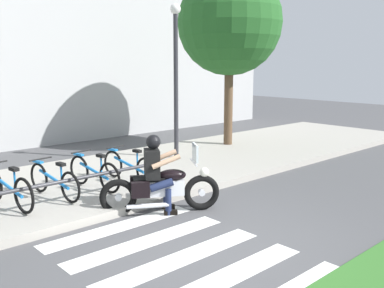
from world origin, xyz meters
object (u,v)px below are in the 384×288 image
object	(u,v)px
bicycle_3	(94,172)
bicycle_4	(129,166)
rider	(157,168)
tree_near_rack	(230,23)
bike_rack	(67,182)
bicycle_1	(8,188)
street_lamp	(176,68)
bicycle_2	(54,181)
motorcycle	(161,188)

from	to	relation	value
bicycle_3	bicycle_4	distance (m)	0.86
rider	tree_near_rack	world-z (taller)	tree_near_rack
bike_rack	tree_near_rack	size ratio (longest dim) A/B	0.73
bicycle_3	bike_rack	xyz separation A→B (m)	(-0.86, -0.55, 0.07)
bicycle_1	street_lamp	bearing A→B (deg)	13.43
bicycle_1	bike_rack	bearing A→B (deg)	-32.75
bicycle_1	bicycle_2	xyz separation A→B (m)	(0.86, 0.00, -0.02)
rider	bike_rack	world-z (taller)	rider
bicycle_2	bike_rack	bearing A→B (deg)	-89.93
bicycle_3	bicycle_1	bearing A→B (deg)	-180.00
rider	bicycle_1	distance (m)	2.68
bicycle_3	bicycle_2	bearing A→B (deg)	179.94
bicycle_2	bicycle_4	bearing A→B (deg)	-0.01
bicycle_4	street_lamp	xyz separation A→B (m)	(2.35, 1.18, 2.07)
bicycle_2	bike_rack	distance (m)	0.56
bicycle_1	bicycle_2	bearing A→B (deg)	0.07
motorcycle	rider	size ratio (longest dim) A/B	1.33
rider	bicycle_3	size ratio (longest dim) A/B	0.90
bicycle_1	tree_near_rack	distance (m)	8.31
bicycle_1	bicycle_4	size ratio (longest dim) A/B	1.03
rider	bicycle_1	xyz separation A→B (m)	(-2.06, 1.68, -0.33)
bicycle_3	motorcycle	bearing A→B (deg)	-76.78
rider	bicycle_2	bearing A→B (deg)	125.63
bicycle_4	tree_near_rack	distance (m)	6.12
tree_near_rack	rider	bearing A→B (deg)	-148.73
motorcycle	bicycle_4	xyz separation A→B (m)	(0.46, 1.72, 0.02)
tree_near_rack	motorcycle	bearing A→B (deg)	-148.09
motorcycle	bicycle_2	distance (m)	2.13
bicycle_3	tree_near_rack	bearing A→B (deg)	15.47
bicycle_1	bike_rack	world-z (taller)	bicycle_1
bicycle_2	street_lamp	world-z (taller)	street_lamp
rider	motorcycle	bearing A→B (deg)	-34.00
rider	bicycle_4	distance (m)	1.79
bicycle_3	rider	bearing A→B (deg)	-78.52
bicycle_4	motorcycle	bearing A→B (deg)	-104.89
rider	bike_rack	bearing A→B (deg)	136.95
motorcycle	bike_rack	world-z (taller)	motorcycle
rider	bicycle_4	world-z (taller)	rider
bicycle_2	bicycle_1	bearing A→B (deg)	-179.93
bike_rack	bicycle_1	bearing A→B (deg)	147.25
tree_near_rack	bicycle_2	bearing A→B (deg)	-166.49
bicycle_1	bicycle_4	xyz separation A→B (m)	(2.58, 0.00, -0.01)
bicycle_1	tree_near_rack	bearing A→B (deg)	12.00
bicycle_2	tree_near_rack	bearing A→B (deg)	13.51
bicycle_1	street_lamp	distance (m)	5.47
motorcycle	tree_near_rack	size ratio (longest dim) A/B	0.35
bicycle_1	tree_near_rack	xyz separation A→B (m)	(7.42, 1.58, 3.39)
motorcycle	street_lamp	xyz separation A→B (m)	(2.80, 2.90, 2.09)
bicycle_2	tree_near_rack	size ratio (longest dim) A/B	0.30
bike_rack	tree_near_rack	xyz separation A→B (m)	(6.56, 2.13, 3.33)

